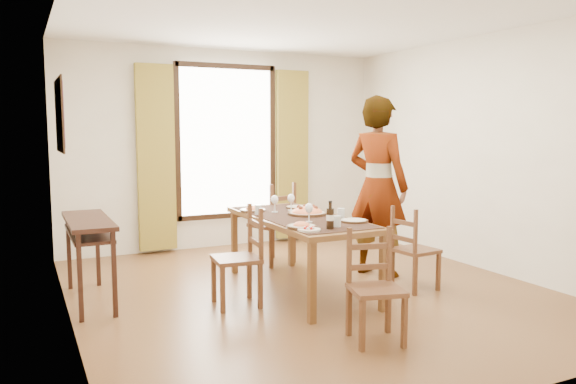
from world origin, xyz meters
name	(u,v)px	position (x,y,z in m)	size (l,w,h in m)	color
ground	(310,291)	(0.00, 0.00, 0.00)	(5.00, 5.00, 0.00)	#4D2E18
room_shell	(304,138)	(0.00, 0.13, 1.54)	(4.60, 5.10, 2.74)	silver
console_table	(88,231)	(-2.03, 0.60, 0.68)	(0.38, 1.20, 0.80)	black
dining_table	(300,223)	(-0.06, 0.10, 0.69)	(0.84, 1.98, 0.76)	brown
chair_west	(240,260)	(-0.79, -0.10, 0.43)	(0.44, 0.44, 0.92)	brown
chair_north	(274,226)	(0.16, 1.24, 0.46)	(0.56, 0.56, 0.99)	brown
chair_south	(375,290)	(-0.17, -1.37, 0.40)	(0.47, 0.47, 0.87)	brown
chair_east	(413,251)	(0.97, -0.40, 0.40)	(0.42, 0.42, 0.86)	brown
man	(378,186)	(0.99, 0.27, 0.99)	(0.73, 0.86, 1.99)	gray
plate_sw	(301,224)	(-0.34, -0.48, 0.78)	(0.27, 0.27, 0.05)	silver
plate_se	(354,219)	(0.25, -0.42, 0.78)	(0.27, 0.27, 0.05)	silver
plate_nw	(253,208)	(-0.35, 0.65, 0.78)	(0.27, 0.27, 0.05)	silver
plate_ne	(298,206)	(0.18, 0.64, 0.78)	(0.27, 0.27, 0.05)	silver
pasta_platter	(307,210)	(0.05, 0.17, 0.81)	(0.40, 0.40, 0.10)	red
caprese_plate	(309,228)	(-0.35, -0.64, 0.78)	(0.20, 0.20, 0.04)	silver
wine_glass_a	(309,213)	(-0.15, -0.25, 0.85)	(0.08, 0.08, 0.18)	white
wine_glass_b	(291,202)	(0.02, 0.49, 0.85)	(0.08, 0.08, 0.18)	white
wine_glass_c	(275,204)	(-0.18, 0.45, 0.85)	(0.08, 0.08, 0.18)	white
tumbler_a	(341,213)	(0.24, -0.19, 0.81)	(0.07, 0.07, 0.10)	silver
tumbler_b	(258,210)	(-0.39, 0.40, 0.81)	(0.07, 0.07, 0.10)	silver
tumbler_c	(337,221)	(-0.04, -0.58, 0.81)	(0.07, 0.07, 0.10)	silver
wine_bottle	(330,215)	(-0.14, -0.64, 0.88)	(0.07, 0.07, 0.25)	black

